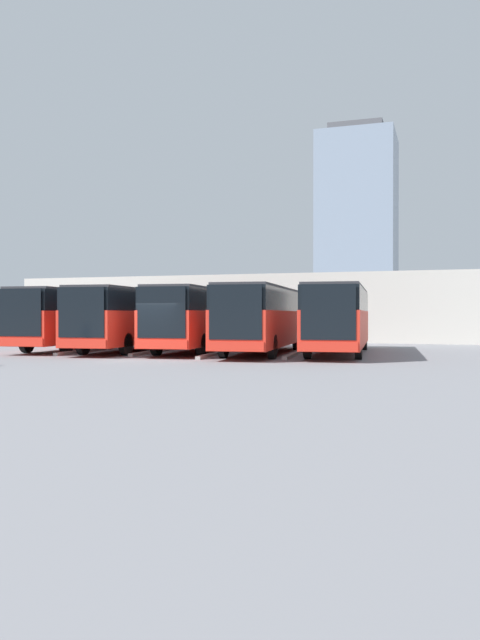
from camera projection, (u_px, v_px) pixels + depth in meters
name	position (u px, v px, depth m)	size (l,w,h in m)	color
ground_plane	(146.00, 360.00, 27.38)	(600.00, 600.00, 0.00)	gray
bus_0	(339.00, 317.00, 31.51)	(3.63, 12.66, 3.36)	red
curb_divider_0	(295.00, 354.00, 30.34)	(0.24, 6.59, 0.15)	#9E9E99
bus_1	(264.00, 317.00, 31.80)	(3.63, 12.66, 3.36)	red
curb_divider_1	(217.00, 354.00, 30.64)	(0.24, 6.59, 0.15)	#9E9E99
bus_2	(202.00, 317.00, 33.64)	(3.63, 12.66, 3.36)	red
curb_divider_2	(155.00, 351.00, 32.47)	(0.24, 6.59, 0.15)	#9E9E99
bus_3	(135.00, 317.00, 34.22)	(3.63, 12.66, 3.36)	red
curb_divider_3	(87.00, 351.00, 33.06)	(0.24, 6.59, 0.15)	#9E9E99
bus_4	(82.00, 317.00, 35.87)	(3.63, 12.66, 3.36)	red
station_building	(284.00, 308.00, 50.94)	(41.83, 14.16, 5.00)	beige
office_tower	(358.00, 227.00, 176.21)	(21.17, 21.17, 54.88)	#7F8EA3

